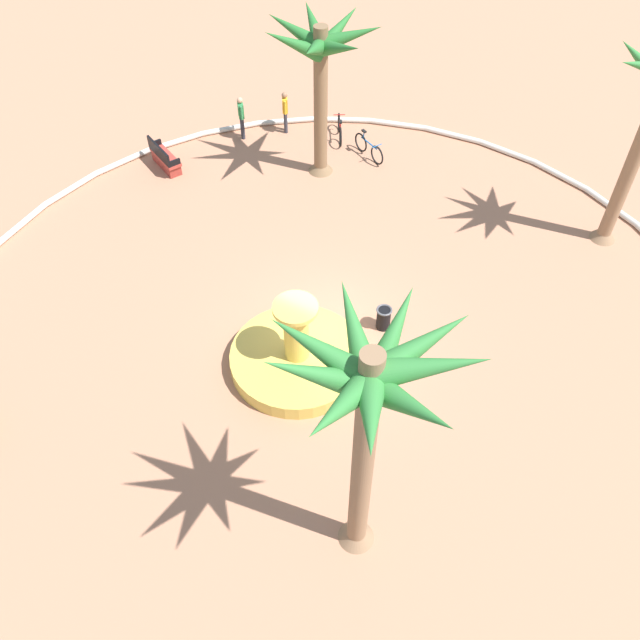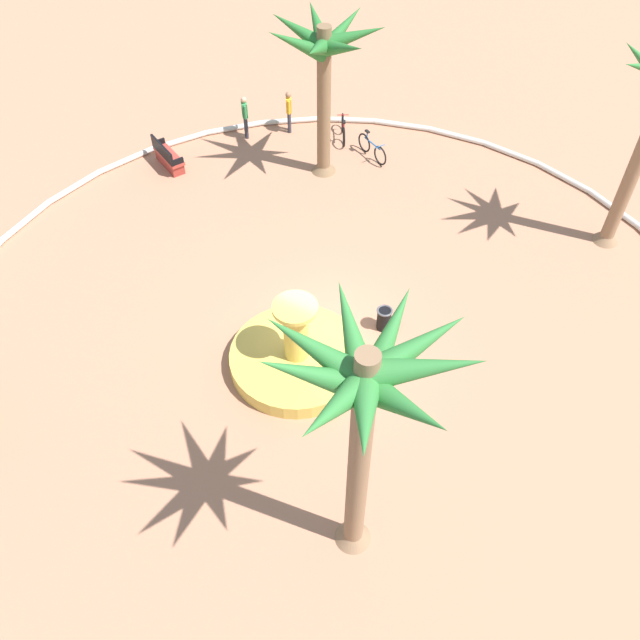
% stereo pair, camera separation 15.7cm
% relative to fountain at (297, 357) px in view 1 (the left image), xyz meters
% --- Properties ---
extents(ground_plane, '(80.00, 80.00, 0.00)m').
position_rel_fountain_xyz_m(ground_plane, '(-0.22, -1.34, -0.32)').
color(ground_plane, tan).
extents(plaza_curb, '(22.79, 22.79, 0.20)m').
position_rel_fountain_xyz_m(plaza_curb, '(-0.22, -1.34, -0.22)').
color(plaza_curb, silver).
rests_on(plaza_curb, ground).
extents(fountain, '(3.65, 3.65, 2.29)m').
position_rel_fountain_xyz_m(fountain, '(0.00, 0.00, 0.00)').
color(fountain, gold).
rests_on(fountain, ground).
extents(palm_tree_near_fountain, '(3.87, 3.88, 5.55)m').
position_rel_fountain_xyz_m(palm_tree_near_fountain, '(4.11, -8.03, 3.84)').
color(palm_tree_near_fountain, brown).
rests_on(palm_tree_near_fountain, ground).
extents(palm_tree_by_curb, '(3.68, 3.67, 6.73)m').
position_rel_fountain_xyz_m(palm_tree_by_curb, '(-3.79, 3.49, 5.00)').
color(palm_tree_by_curb, '#8E6B4C').
rests_on(palm_tree_by_curb, ground).
extents(bench_west, '(1.67, 1.09, 1.00)m').
position_rel_fountain_xyz_m(bench_west, '(9.02, -5.27, 0.02)').
color(bench_west, '#B73D33').
rests_on(bench_west, ground).
extents(trash_bin, '(0.46, 0.46, 0.73)m').
position_rel_fountain_xyz_m(trash_bin, '(-1.37, -2.42, 0.06)').
color(trash_bin, black).
rests_on(trash_bin, ground).
extents(bicycle_red_frame, '(0.99, 1.47, 0.94)m').
position_rel_fountain_xyz_m(bicycle_red_frame, '(4.56, -10.22, 0.06)').
color(bicycle_red_frame, black).
rests_on(bicycle_red_frame, ground).
extents(bicycle_by_lamppost, '(1.58, 0.79, 0.94)m').
position_rel_fountain_xyz_m(bicycle_by_lamppost, '(3.01, -9.68, 0.06)').
color(bicycle_by_lamppost, black).
rests_on(bicycle_by_lamppost, ground).
extents(person_cyclist_helmet, '(0.36, 0.45, 1.64)m').
position_rel_fountain_xyz_m(person_cyclist_helmet, '(6.59, -9.55, 0.60)').
color(person_cyclist_helmet, '#33333D').
rests_on(person_cyclist_helmet, ground).
extents(person_cyclist_photo, '(0.39, 0.41, 1.67)m').
position_rel_fountain_xyz_m(person_cyclist_photo, '(7.77, -8.34, 0.62)').
color(person_cyclist_photo, '#33333D').
rests_on(person_cyclist_photo, ground).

